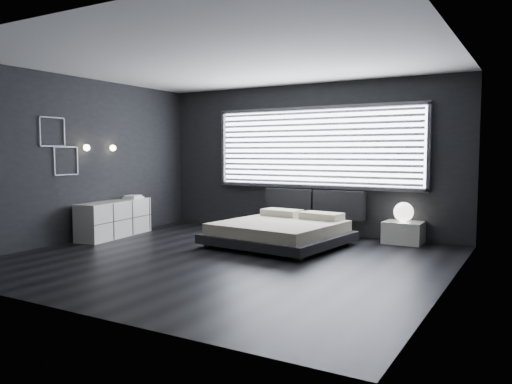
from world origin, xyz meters
The scene contains 12 objects.
room centered at (0.00, 0.00, 1.40)m, with size 6.04×6.00×2.80m.
window centered at (0.20, 2.70, 1.61)m, with size 4.14×0.09×1.52m.
headboard centered at (0.20, 2.64, 0.57)m, with size 1.96×0.16×0.52m.
sconce_near centered at (-2.88, 0.05, 1.60)m, with size 0.18×0.11×0.11m.
sconce_far centered at (-2.88, 0.65, 1.60)m, with size 0.18×0.11×0.11m.
wall_art_upper centered at (-2.98, -0.55, 1.85)m, with size 0.01×0.48×0.48m.
wall_art_lower centered at (-2.98, -0.30, 1.38)m, with size 0.01×0.48×0.48m.
bed centered at (0.21, 1.28, 0.24)m, with size 2.16×2.08×0.51m.
nightstand centered at (1.90, 2.50, 0.18)m, with size 0.63×0.52×0.37m, color silver.
orb_lamp centered at (1.90, 2.50, 0.53)m, with size 0.32×0.32×0.32m, color white.
dresser centered at (-2.78, 0.56, 0.32)m, with size 0.67×1.67×0.65m.
book_stack centered at (-2.77, 1.03, 0.68)m, with size 0.30×0.37×0.07m.
Camera 1 is at (3.90, -5.90, 1.52)m, focal length 35.00 mm.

